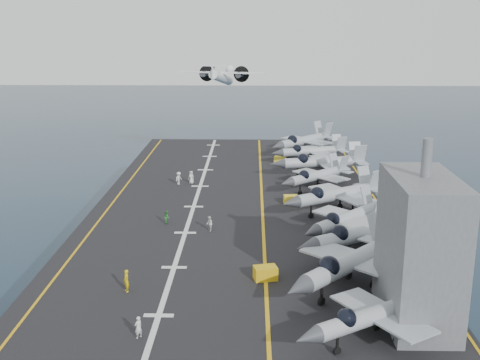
{
  "coord_description": "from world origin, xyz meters",
  "views": [
    {
      "loc": [
        1.71,
        -74.96,
        34.07
      ],
      "look_at": [
        0.0,
        4.0,
        13.0
      ],
      "focal_mm": 45.0,
      "sensor_mm": 36.0,
      "label": 1
    }
  ],
  "objects_px": {
    "fighter_jet_0": "(375,313)",
    "transport_plane": "(221,78)",
    "tow_cart_a": "(265,273)",
    "island_superstructure": "(421,232)"
  },
  "relations": [
    {
      "from": "fighter_jet_0",
      "to": "transport_plane",
      "type": "bearing_deg",
      "value": 99.87
    },
    {
      "from": "tow_cart_a",
      "to": "transport_plane",
      "type": "distance_m",
      "value": 84.75
    },
    {
      "from": "island_superstructure",
      "to": "transport_plane",
      "type": "distance_m",
      "value": 93.44
    },
    {
      "from": "transport_plane",
      "to": "tow_cart_a",
      "type": "bearing_deg",
      "value": -84.26
    },
    {
      "from": "fighter_jet_0",
      "to": "island_superstructure",
      "type": "bearing_deg",
      "value": 41.97
    },
    {
      "from": "tow_cart_a",
      "to": "transport_plane",
      "type": "relative_size",
      "value": 0.11
    },
    {
      "from": "transport_plane",
      "to": "fighter_jet_0",
      "type": "bearing_deg",
      "value": -80.13
    },
    {
      "from": "fighter_jet_0",
      "to": "tow_cart_a",
      "type": "bearing_deg",
      "value": 126.24
    },
    {
      "from": "tow_cart_a",
      "to": "transport_plane",
      "type": "xyz_separation_m",
      "value": [
        -8.41,
        83.68,
        10.45
      ]
    },
    {
      "from": "island_superstructure",
      "to": "transport_plane",
      "type": "relative_size",
      "value": 0.66
    }
  ]
}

